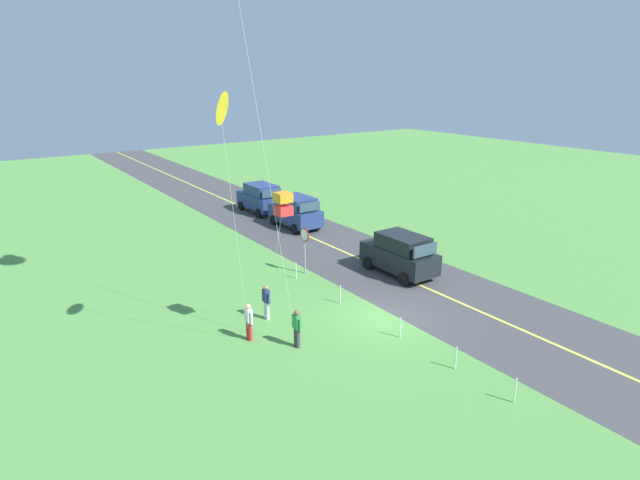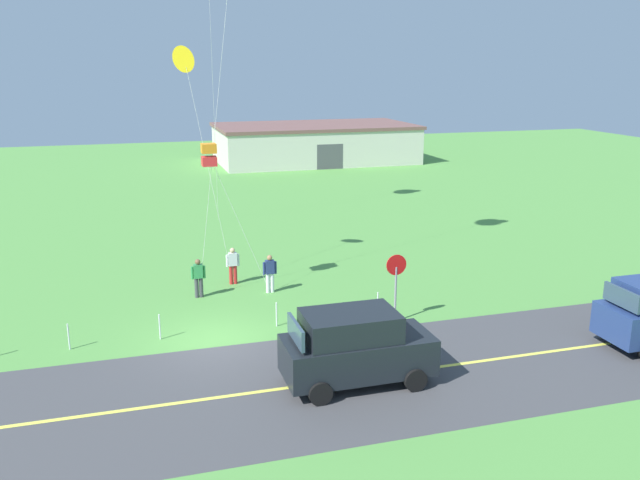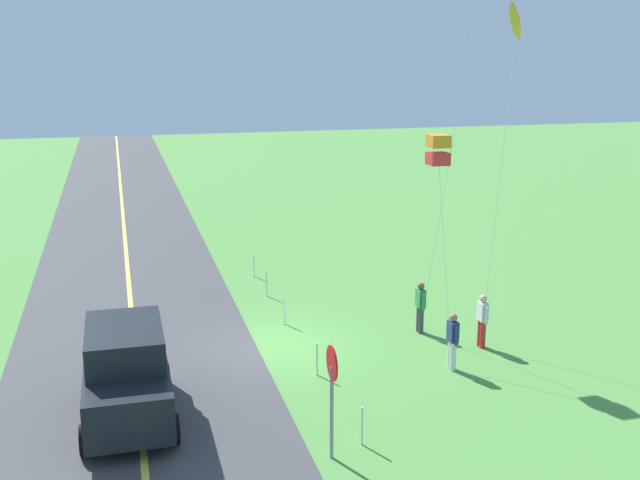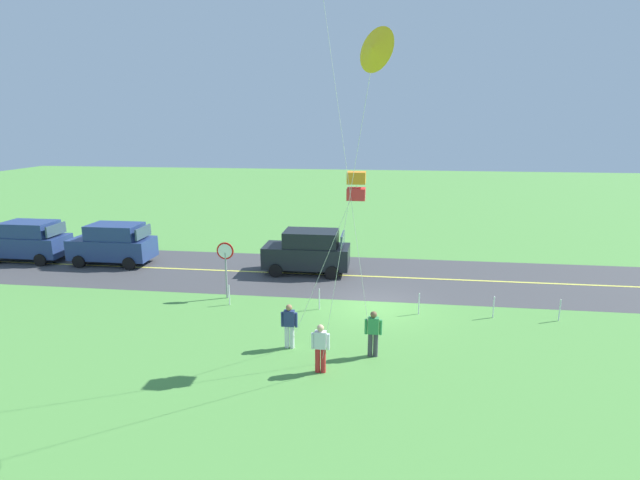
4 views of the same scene
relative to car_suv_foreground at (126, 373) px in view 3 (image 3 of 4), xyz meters
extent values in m
cube|color=#549342|center=(-3.52, 4.25, -1.20)|extent=(120.00, 120.00, 0.10)
cube|color=#424244|center=(-3.52, 0.25, -1.15)|extent=(120.00, 7.00, 0.00)
cube|color=#E5E04C|center=(-3.52, 0.25, -1.15)|extent=(120.00, 0.16, 0.00)
cube|color=black|center=(0.08, 0.00, -0.26)|extent=(4.40, 1.90, 1.10)
cube|color=black|center=(-0.17, 0.00, 0.69)|extent=(2.73, 1.75, 0.80)
cube|color=#334756|center=(0.91, 0.00, 0.69)|extent=(0.10, 1.62, 0.64)
cube|color=#334756|center=(-1.79, 0.00, 0.69)|extent=(0.10, 1.62, 0.60)
cylinder|color=black|center=(1.51, 0.95, -0.81)|extent=(0.68, 0.22, 0.68)
cylinder|color=black|center=(1.51, -0.95, -0.81)|extent=(0.68, 0.22, 0.68)
cylinder|color=black|center=(-1.35, 0.95, -0.81)|extent=(0.68, 0.22, 0.68)
cylinder|color=black|center=(-1.35, -0.95, -0.81)|extent=(0.68, 0.22, 0.68)
cylinder|color=gray|center=(3.01, 4.15, -0.10)|extent=(0.08, 0.08, 2.10)
cylinder|color=red|center=(3.01, 4.15, 1.02)|extent=(0.76, 0.04, 0.76)
cylinder|color=white|center=(3.01, 4.18, 1.02)|extent=(0.62, 0.01, 0.62)
cylinder|color=#3F3F47|center=(-3.64, 8.85, -0.74)|extent=(0.16, 0.16, 0.82)
cylinder|color=#3F3F47|center=(-3.46, 8.85, -0.74)|extent=(0.16, 0.16, 0.82)
cube|color=#338C4C|center=(-3.55, 8.85, -0.05)|extent=(0.36, 0.22, 0.56)
cylinder|color=#338C4C|center=(-3.79, 8.85, -0.10)|extent=(0.10, 0.10, 0.52)
cylinder|color=#338C4C|center=(-3.31, 8.85, -0.10)|extent=(0.10, 0.10, 0.52)
sphere|color=brown|center=(-3.55, 8.85, 0.34)|extent=(0.22, 0.22, 0.22)
cylinder|color=red|center=(-2.04, 10.13, -0.74)|extent=(0.16, 0.16, 0.82)
cylinder|color=red|center=(-1.86, 10.13, -0.74)|extent=(0.16, 0.16, 0.82)
cube|color=silver|center=(-1.95, 10.13, -0.05)|extent=(0.36, 0.22, 0.56)
cylinder|color=silver|center=(-2.19, 10.13, -0.10)|extent=(0.10, 0.10, 0.52)
cylinder|color=silver|center=(-1.71, 10.13, -0.10)|extent=(0.10, 0.10, 0.52)
sphere|color=#D8AD84|center=(-1.95, 10.13, 0.34)|extent=(0.22, 0.22, 0.22)
cylinder|color=silver|center=(-0.76, 8.61, -0.74)|extent=(0.16, 0.16, 0.82)
cylinder|color=silver|center=(-0.58, 8.61, -0.74)|extent=(0.16, 0.16, 0.82)
cube|color=navy|center=(-0.67, 8.61, -0.05)|extent=(0.36, 0.22, 0.56)
cylinder|color=navy|center=(-0.91, 8.61, -0.10)|extent=(0.10, 0.10, 0.52)
cylinder|color=navy|center=(-0.43, 8.61, -0.10)|extent=(0.10, 0.10, 0.52)
sphere|color=#9E704C|center=(-0.67, 8.61, 0.34)|extent=(0.22, 0.22, 0.22)
cylinder|color=silver|center=(-2.34, 9.49, 7.15)|extent=(2.43, 1.30, 16.61)
cylinder|color=silver|center=(-2.68, 10.83, 3.51)|extent=(1.48, 1.40, 9.34)
cone|color=yellow|center=(-3.42, 11.52, 8.18)|extent=(1.07, 1.04, 1.11)
cylinder|color=silver|center=(-1.79, 8.78, 1.71)|extent=(2.25, 0.37, 5.74)
cube|color=orange|center=(-2.91, 8.96, 4.83)|extent=(0.56, 0.56, 0.36)
cube|color=red|center=(-2.91, 8.96, 4.33)|extent=(0.56, 0.56, 0.36)
cylinder|color=silver|center=(-10.78, 4.95, -0.70)|extent=(0.05, 0.05, 0.90)
cylinder|color=silver|center=(-8.27, 4.95, -0.70)|extent=(0.05, 0.05, 0.90)
cylinder|color=silver|center=(-5.33, 4.95, -0.70)|extent=(0.05, 0.05, 0.90)
cylinder|color=silver|center=(-1.24, 4.95, -0.70)|extent=(0.05, 0.05, 0.90)
cylinder|color=silver|center=(2.65, 4.95, -0.70)|extent=(0.05, 0.05, 0.90)
camera|label=1|loc=(-19.26, 18.70, 9.23)|focal=29.33mm
camera|label=2|loc=(-6.14, -17.03, 8.07)|focal=37.56mm
camera|label=3|loc=(17.30, 0.07, 7.35)|focal=43.10mm
camera|label=4|loc=(-3.70, 23.77, 6.50)|focal=27.11mm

